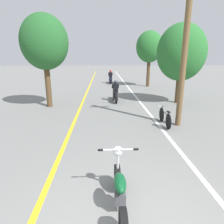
{
  "coord_description": "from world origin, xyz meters",
  "views": [
    {
      "loc": [
        -0.35,
        -2.66,
        2.97
      ],
      "look_at": [
        -0.01,
        4.63,
        0.9
      ],
      "focal_mm": 32.0,
      "sensor_mm": 36.0,
      "label": 1
    }
  ],
  "objects_px": {
    "motorcycle_foreground": "(120,189)",
    "motorcycle_rider_lead": "(115,93)",
    "roadside_tree_left": "(44,43)",
    "motorcycle_rider_far": "(110,78)",
    "roadside_tree_right_far": "(150,47)",
    "bicycle_parked": "(165,117)",
    "roadside_tree_right_near": "(181,53)",
    "utility_pole": "(185,52)"
  },
  "relations": [
    {
      "from": "roadside_tree_right_near",
      "to": "bicycle_parked",
      "type": "bearing_deg",
      "value": -116.41
    },
    {
      "from": "motorcycle_rider_far",
      "to": "bicycle_parked",
      "type": "distance_m",
      "value": 14.02
    },
    {
      "from": "utility_pole",
      "to": "motorcycle_foreground",
      "type": "distance_m",
      "value": 6.3
    },
    {
      "from": "utility_pole",
      "to": "motorcycle_rider_lead",
      "type": "relative_size",
      "value": 2.88
    },
    {
      "from": "roadside_tree_right_near",
      "to": "motorcycle_foreground",
      "type": "bearing_deg",
      "value": -116.28
    },
    {
      "from": "roadside_tree_right_far",
      "to": "motorcycle_rider_far",
      "type": "distance_m",
      "value": 5.4
    },
    {
      "from": "utility_pole",
      "to": "motorcycle_foreground",
      "type": "height_order",
      "value": "utility_pole"
    },
    {
      "from": "utility_pole",
      "to": "roadside_tree_right_near",
      "type": "distance_m",
      "value": 4.57
    },
    {
      "from": "roadside_tree_right_near",
      "to": "bicycle_parked",
      "type": "relative_size",
      "value": 2.96
    },
    {
      "from": "roadside_tree_right_far",
      "to": "motorcycle_foreground",
      "type": "distance_m",
      "value": 17.2
    },
    {
      "from": "utility_pole",
      "to": "motorcycle_foreground",
      "type": "xyz_separation_m",
      "value": [
        -2.99,
        -4.86,
        -2.66
      ]
    },
    {
      "from": "roadside_tree_right_far",
      "to": "bicycle_parked",
      "type": "height_order",
      "value": "roadside_tree_right_far"
    },
    {
      "from": "utility_pole",
      "to": "motorcycle_rider_far",
      "type": "relative_size",
      "value": 2.99
    },
    {
      "from": "roadside_tree_right_far",
      "to": "motorcycle_foreground",
      "type": "bearing_deg",
      "value": -104.31
    },
    {
      "from": "bicycle_parked",
      "to": "roadside_tree_right_near",
      "type": "bearing_deg",
      "value": 63.59
    },
    {
      "from": "utility_pole",
      "to": "roadside_tree_right_near",
      "type": "xyz_separation_m",
      "value": [
        1.53,
        4.31,
        0.03
      ]
    },
    {
      "from": "roadside_tree_left",
      "to": "motorcycle_rider_lead",
      "type": "relative_size",
      "value": 2.48
    },
    {
      "from": "roadside_tree_right_far",
      "to": "utility_pole",
      "type": "bearing_deg",
      "value": -95.87
    },
    {
      "from": "roadside_tree_right_far",
      "to": "motorcycle_rider_lead",
      "type": "bearing_deg",
      "value": -119.2
    },
    {
      "from": "roadside_tree_left",
      "to": "motorcycle_rider_lead",
      "type": "xyz_separation_m",
      "value": [
        4.06,
        1.34,
        -3.13
      ]
    },
    {
      "from": "roadside_tree_left",
      "to": "motorcycle_rider_far",
      "type": "bearing_deg",
      "value": 68.39
    },
    {
      "from": "motorcycle_rider_far",
      "to": "roadside_tree_right_far",
      "type": "bearing_deg",
      "value": -33.78
    },
    {
      "from": "bicycle_parked",
      "to": "motorcycle_rider_far",
      "type": "bearing_deg",
      "value": 97.61
    },
    {
      "from": "motorcycle_rider_lead",
      "to": "bicycle_parked",
      "type": "bearing_deg",
      "value": -69.4
    },
    {
      "from": "motorcycle_foreground",
      "to": "motorcycle_rider_lead",
      "type": "relative_size",
      "value": 0.92
    },
    {
      "from": "motorcycle_rider_lead",
      "to": "roadside_tree_left",
      "type": "bearing_deg",
      "value": -161.72
    },
    {
      "from": "roadside_tree_right_near",
      "to": "bicycle_parked",
      "type": "xyz_separation_m",
      "value": [
        -2.12,
        -4.27,
        -2.78
      ]
    },
    {
      "from": "utility_pole",
      "to": "motorcycle_rider_far",
      "type": "xyz_separation_m",
      "value": [
        -2.44,
        13.92,
        -2.56
      ]
    },
    {
      "from": "roadside_tree_right_far",
      "to": "roadside_tree_left",
      "type": "height_order",
      "value": "roadside_tree_right_far"
    },
    {
      "from": "roadside_tree_left",
      "to": "motorcycle_rider_far",
      "type": "distance_m",
      "value": 11.47
    },
    {
      "from": "roadside_tree_right_near",
      "to": "motorcycle_foreground",
      "type": "xyz_separation_m",
      "value": [
        -4.53,
        -9.17,
        -2.7
      ]
    },
    {
      "from": "roadside_tree_right_near",
      "to": "motorcycle_rider_lead",
      "type": "height_order",
      "value": "roadside_tree_right_near"
    },
    {
      "from": "roadside_tree_right_far",
      "to": "motorcycle_rider_lead",
      "type": "relative_size",
      "value": 2.5
    },
    {
      "from": "motorcycle_rider_lead",
      "to": "motorcycle_rider_far",
      "type": "height_order",
      "value": "motorcycle_rider_far"
    },
    {
      "from": "roadside_tree_left",
      "to": "motorcycle_rider_lead",
      "type": "distance_m",
      "value": 5.3
    },
    {
      "from": "utility_pole",
      "to": "motorcycle_rider_far",
      "type": "bearing_deg",
      "value": 99.96
    },
    {
      "from": "motorcycle_rider_far",
      "to": "bicycle_parked",
      "type": "bearing_deg",
      "value": -82.39
    },
    {
      "from": "motorcycle_foreground",
      "to": "motorcycle_rider_lead",
      "type": "xyz_separation_m",
      "value": [
        0.54,
        9.86,
        0.08
      ]
    },
    {
      "from": "utility_pole",
      "to": "bicycle_parked",
      "type": "relative_size",
      "value": 3.65
    },
    {
      "from": "roadside_tree_right_far",
      "to": "bicycle_parked",
      "type": "distance_m",
      "value": 12.08
    },
    {
      "from": "roadside_tree_right_near",
      "to": "motorcycle_foreground",
      "type": "relative_size",
      "value": 2.52
    },
    {
      "from": "roadside_tree_right_near",
      "to": "bicycle_parked",
      "type": "distance_m",
      "value": 5.53
    }
  ]
}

